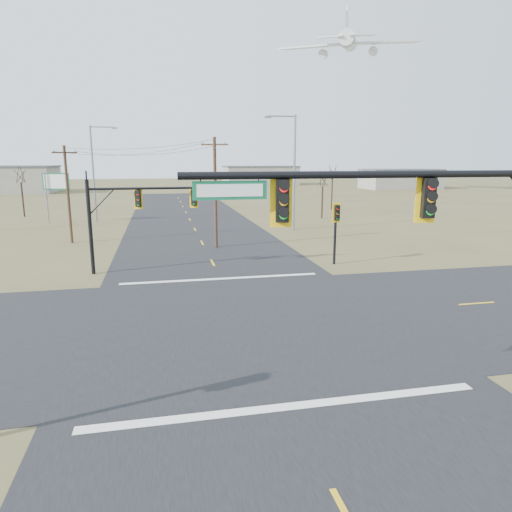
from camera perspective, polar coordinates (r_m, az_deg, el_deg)
The scene contains 19 objects.
ground at distance 20.81m, azimuth -1.61°, elevation -8.11°, with size 320.00×320.00×0.00m, color brown.
road_ew at distance 20.81m, azimuth -1.61°, elevation -8.09°, with size 160.00×14.00×0.02m, color black.
road_ns at distance 20.81m, azimuth -1.61°, elevation -8.08°, with size 14.00×160.00×0.02m, color black.
stop_bar_near at distance 14.16m, azimuth 4.13°, elevation -18.25°, with size 12.00×0.40×0.01m, color silver.
stop_bar_far at distance 27.88m, azimuth -4.38°, elevation -2.84°, with size 12.00×0.40×0.01m, color silver.
mast_arm_near at distance 13.27m, azimuth 21.81°, elevation 3.37°, with size 10.68×0.50×7.38m.
mast_arm_far at distance 29.90m, azimuth -13.86°, elevation 6.23°, with size 8.82×0.58×5.96m.
pedestal_signal_ne at distance 31.56m, azimuth 10.02°, elevation 4.54°, with size 0.56×0.49×4.31m.
utility_pole_near at distance 37.38m, azimuth -5.11°, elevation 8.10°, with size 2.08×0.86×8.90m.
utility_pole_far at distance 42.57m, azimuth -22.46°, elevation 7.34°, with size 2.03×0.31×8.31m.
highway_sign at distance 56.95m, azimuth -23.68°, elevation 7.85°, with size 2.97×0.64×5.65m.
streetlight_a at distance 46.83m, azimuth 4.53°, elevation 11.10°, with size 3.19×0.31×11.49m.
streetlight_c at distance 55.93m, azimuth -19.47°, elevation 10.28°, with size 3.05×0.37×10.91m.
bare_tree_b at distance 64.90m, azimuth -27.39°, elevation 9.03°, with size 2.83×2.83×6.61m.
bare_tree_c at distance 57.09m, azimuth 8.36°, elevation 9.61°, with size 3.19×3.19×6.24m.
bare_tree_d at distance 66.79m, azimuth 9.55°, elevation 10.34°, with size 2.73×2.73×6.72m.
warehouse_mid at distance 132.41m, azimuth 0.52°, elevation 9.98°, with size 20.00×12.00×5.00m, color gray.
warehouse_right at distance 119.61m, azimuth 17.59°, elevation 9.10°, with size 18.00×10.00×4.50m, color gray.
jet_airliner at distance 99.32m, azimuth 11.48°, elevation 24.79°, with size 23.52×23.92×11.25m.
Camera 1 is at (-3.46, -19.23, 7.16)m, focal length 32.00 mm.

